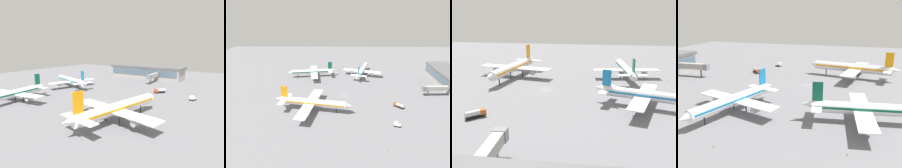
{
  "view_description": "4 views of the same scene",
  "coord_description": "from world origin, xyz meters",
  "views": [
    {
      "loc": [
        -56.5,
        75.41,
        26.64
      ],
      "look_at": [
        6.72,
        -15.87,
        5.29
      ],
      "focal_mm": 32.04,
      "sensor_mm": 36.0,
      "label": 1
    },
    {
      "loc": [
        -120.86,
        2.78,
        60.12
      ],
      "look_at": [
        10.34,
        4.74,
        3.67
      ],
      "focal_mm": 32.4,
      "sensor_mm": 36.0,
      "label": 2
    },
    {
      "loc": [
        22.67,
        -105.35,
        33.24
      ],
      "look_at": [
        9.46,
        -12.36,
        6.48
      ],
      "focal_mm": 43.55,
      "sensor_mm": 36.0,
      "label": 3
    },
    {
      "loc": [
        106.16,
        24.44,
        31.31
      ],
      "look_at": [
        14.48,
        -3.51,
        4.09
      ],
      "focal_mm": 40.16,
      "sensor_mm": 36.0,
      "label": 4
    }
  ],
  "objects": [
    {
      "name": "safety_cone_mid_apron",
      "position": [
        59.68,
        -9.04,
        0.3
      ],
      "size": [
        0.44,
        0.44,
        0.6
      ],
      "primitive_type": "cone",
      "color": "#EA590C",
      "rests_on": "ground"
    },
    {
      "name": "airplane_distant",
      "position": [
        38.32,
        -15.09,
        4.33
      ],
      "size": [
        38.21,
        31.31,
        11.9
      ],
      "rotation": [
        0.0,
        0.0,
        5.99
      ],
      "color": "white",
      "rests_on": "ground"
    },
    {
      "name": "safety_cone_far_side",
      "position": [
        53.94,
        22.21,
        0.3
      ],
      "size": [
        0.44,
        0.44,
        0.6
      ],
      "primitive_type": "cone",
      "color": "#EA590C",
      "rests_on": "ground"
    },
    {
      "name": "airplane_at_gate",
      "position": [
        -19.64,
        18.87,
        5.02
      ],
      "size": [
        36.64,
        45.2,
        13.81
      ],
      "rotation": [
        0.0,
        0.0,
        4.54
      ],
      "color": "white",
      "rests_on": "ground"
    },
    {
      "name": "baggage_tug",
      "position": [
        -34.89,
        -25.62,
        1.16
      ],
      "size": [
        2.99,
        3.62,
        2.3
      ],
      "rotation": [
        0.0,
        0.0,
        1.27
      ],
      "color": "black",
      "rests_on": "ground"
    },
    {
      "name": "jet_bridge",
      "position": [
        0.76,
        -58.73,
        5.12
      ],
      "size": [
        3.52,
        17.18,
        6.74
      ],
      "rotation": [
        0.0,
        0.0,
        1.61
      ],
      "color": "#9E9993",
      "rests_on": "ground"
    },
    {
      "name": "airplane_taxiing",
      "position": [
        34.22,
        25.88,
        4.33
      ],
      "size": [
        31.58,
        39.06,
        11.9
      ],
      "rotation": [
        0.0,
        0.0,
        1.71
      ],
      "color": "white",
      "rests_on": "ground"
    },
    {
      "name": "ground",
      "position": [
        0.0,
        0.0,
        0.0
      ],
      "size": [
        288.0,
        288.0,
        0.0
      ],
      "primitive_type": "plane",
      "color": "slate"
    },
    {
      "name": "terminal_building",
      "position": [
        14.24,
        -77.94,
        5.19
      ],
      "size": [
        60.66,
        18.1,
        10.17
      ],
      "color": "#9E9993",
      "rests_on": "ground"
    },
    {
      "name": "fuel_truck",
      "position": [
        -15.59,
        -31.67,
        1.39
      ],
      "size": [
        5.76,
        5.83,
        2.5
      ],
      "rotation": [
        0.0,
        0.0,
        0.8
      ],
      "color": "black",
      "rests_on": "ground"
    }
  ]
}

